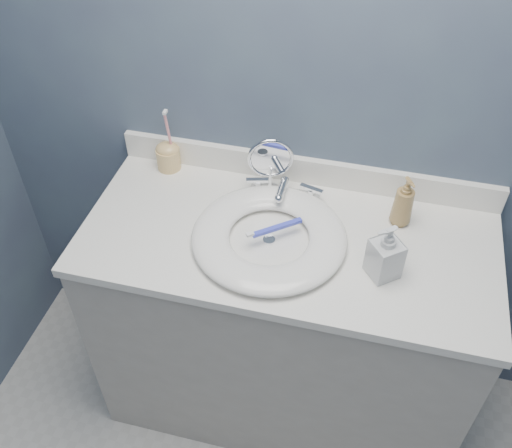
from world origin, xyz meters
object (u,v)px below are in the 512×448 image
(soap_bottle_amber, at_px, (404,201))
(toothbrush_holder, at_px, (168,155))
(soap_bottle_clear, at_px, (386,251))
(makeup_mirror, at_px, (270,165))

(soap_bottle_amber, xyz_separation_m, toothbrush_holder, (-0.76, 0.08, -0.03))
(soap_bottle_clear, bearing_deg, soap_bottle_amber, 132.90)
(soap_bottle_clear, bearing_deg, makeup_mirror, -162.51)
(makeup_mirror, bearing_deg, soap_bottle_clear, -50.21)
(soap_bottle_amber, relative_size, toothbrush_holder, 0.73)
(toothbrush_holder, bearing_deg, soap_bottle_clear, -22.36)
(soap_bottle_clear, distance_m, toothbrush_holder, 0.79)
(soap_bottle_amber, bearing_deg, soap_bottle_clear, -128.60)
(soap_bottle_amber, height_order, toothbrush_holder, toothbrush_holder)
(makeup_mirror, xyz_separation_m, toothbrush_holder, (-0.35, 0.05, -0.06))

